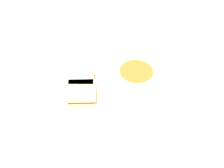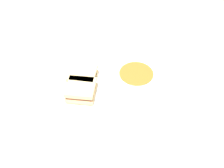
# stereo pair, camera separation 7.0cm
# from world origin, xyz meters

# --- Properties ---
(ground_plane) EXTENTS (2.40, 2.40, 0.00)m
(ground_plane) POSITION_xyz_m (0.00, 0.00, 0.00)
(ground_plane) COLOR beige
(plate) EXTENTS (0.33, 0.33, 0.02)m
(plate) POSITION_xyz_m (0.00, 0.00, 0.01)
(plate) COLOR white
(plate) RESTS_ON ground_plane
(soup_bowl) EXTENTS (0.10, 0.10, 0.07)m
(soup_bowl) POSITION_xyz_m (0.04, 0.05, 0.05)
(soup_bowl) COLOR white
(soup_bowl) RESTS_ON plate
(spoon) EXTENTS (0.03, 0.10, 0.01)m
(spoon) POSITION_xyz_m (0.09, 0.02, 0.02)
(spoon) COLOR silver
(spoon) RESTS_ON plate
(sandwich_half_near) EXTENTS (0.10, 0.10, 0.03)m
(sandwich_half_near) POSITION_xyz_m (-0.07, -0.05, 0.03)
(sandwich_half_near) COLOR #DBBC7F
(sandwich_half_near) RESTS_ON plate
(sandwich_half_far) EXTENTS (0.10, 0.10, 0.03)m
(sandwich_half_far) POSITION_xyz_m (-0.02, -0.08, 0.03)
(sandwich_half_far) COLOR #DBBC7F
(sandwich_half_far) RESTS_ON plate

